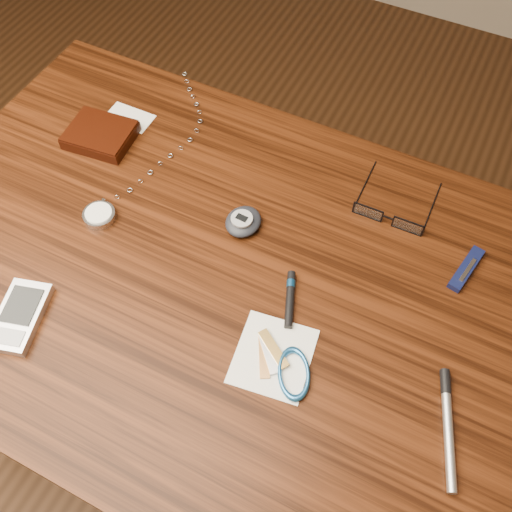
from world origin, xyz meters
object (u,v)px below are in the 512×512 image
(wallet_and_card, at_px, (101,134))
(pocket_knife, at_px, (466,269))
(pocket_watch, at_px, (105,209))
(silver_pen, at_px, (448,419))
(pedometer, at_px, (243,221))
(pda_phone, at_px, (19,316))
(eyeglasses, at_px, (389,216))
(desk, at_px, (213,300))
(notepad_keys, at_px, (284,365))

(wallet_and_card, height_order, pocket_knife, wallet_and_card)
(pocket_watch, distance_m, silver_pen, 0.59)
(pedometer, xyz_separation_m, pocket_knife, (0.33, 0.07, -0.01))
(pda_phone, height_order, pedometer, pedometer)
(pocket_watch, distance_m, pda_phone, 0.21)
(pda_phone, bearing_deg, wallet_and_card, 106.15)
(wallet_and_card, bearing_deg, pocket_knife, 1.56)
(wallet_and_card, height_order, eyeglasses, eyeglasses)
(silver_pen, bearing_deg, pda_phone, -167.56)
(eyeglasses, height_order, pda_phone, eyeglasses)
(desk, xyz_separation_m, pda_phone, (-0.20, -0.19, 0.11))
(eyeglasses, height_order, notepad_keys, eyeglasses)
(desk, height_order, pocket_knife, pocket_knife)
(wallet_and_card, xyz_separation_m, pedometer, (0.30, -0.06, -0.00))
(wallet_and_card, xyz_separation_m, pocket_knife, (0.64, 0.02, -0.01))
(pedometer, distance_m, pocket_knife, 0.34)
(pda_phone, relative_size, silver_pen, 0.80)
(pda_phone, bearing_deg, notepad_keys, 15.61)
(pocket_watch, relative_size, pocket_knife, 4.42)
(wallet_and_card, relative_size, silver_pen, 0.95)
(pedometer, bearing_deg, silver_pen, -22.88)
(pedometer, distance_m, silver_pen, 0.40)
(pocket_watch, relative_size, notepad_keys, 2.82)
(wallet_and_card, relative_size, pocket_knife, 1.64)
(desk, distance_m, pda_phone, 0.30)
(desk, bearing_deg, pocket_knife, 25.52)
(wallet_and_card, distance_m, notepad_keys, 0.52)
(notepad_keys, bearing_deg, eyeglasses, 81.50)
(desk, bearing_deg, wallet_and_card, 153.41)
(pda_phone, relative_size, pedometer, 1.88)
(pocket_watch, height_order, silver_pen, pocket_watch)
(pocket_knife, bearing_deg, pda_phone, -146.45)
(wallet_and_card, height_order, pocket_watch, wallet_and_card)
(pocket_knife, bearing_deg, desk, -154.48)
(silver_pen, bearing_deg, pocket_knife, 99.41)
(desk, relative_size, pocket_watch, 2.61)
(desk, xyz_separation_m, pocket_watch, (-0.20, 0.02, 0.11))
(pedometer, xyz_separation_m, notepad_keys, (0.16, -0.18, -0.01))
(pda_phone, bearing_deg, desk, 44.72)
(silver_pen, bearing_deg, pedometer, 157.12)
(pedometer, xyz_separation_m, silver_pen, (0.37, -0.16, -0.00))
(desk, bearing_deg, pedometer, 83.02)
(eyeglasses, distance_m, notepad_keys, 0.30)
(desk, bearing_deg, pocket_watch, 174.86)
(desk, bearing_deg, pda_phone, -135.28)
(pocket_watch, height_order, notepad_keys, pocket_watch)
(pedometer, bearing_deg, wallet_and_card, 169.57)
(pedometer, height_order, pocket_knife, pedometer)
(eyeglasses, xyz_separation_m, pocket_knife, (0.13, -0.04, -0.01))
(pocket_watch, height_order, pocket_knife, pocket_watch)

